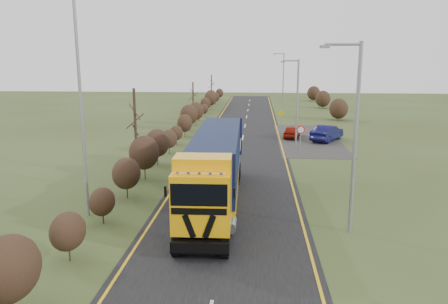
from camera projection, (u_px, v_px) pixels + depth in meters
ground at (231, 201)px, 24.80m from camera, size 160.00×160.00×0.00m
road at (239, 160)px, 34.55m from camera, size 8.00×120.00×0.02m
layby at (307, 139)px, 43.81m from camera, size 6.00×18.00×0.02m
lane_markings at (238, 161)px, 34.24m from camera, size 7.52×116.00×0.01m
hedgerow at (157, 144)px, 32.60m from camera, size 2.24×102.04×6.05m
lorry at (216, 165)px, 23.66m from camera, size 2.80×14.38×3.99m
car_red_hatchback at (292, 131)px, 44.34m from camera, size 2.22×3.98×1.28m
car_blue_sedan at (327, 133)px, 42.62m from camera, size 3.82×4.90×1.55m
streetlight_near at (353, 131)px, 19.43m from camera, size 1.85×0.18×8.66m
streetlight_mid at (296, 100)px, 39.22m from camera, size 1.68×0.18×7.84m
streetlight_far at (283, 78)px, 70.05m from camera, size 1.87×0.18×8.80m
left_pole at (81, 108)px, 21.35m from camera, size 0.16×0.16×11.11m
speed_sign at (301, 134)px, 36.24m from camera, size 0.68×0.10×2.46m
warning_board at (281, 117)px, 50.77m from camera, size 0.78×0.11×2.04m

